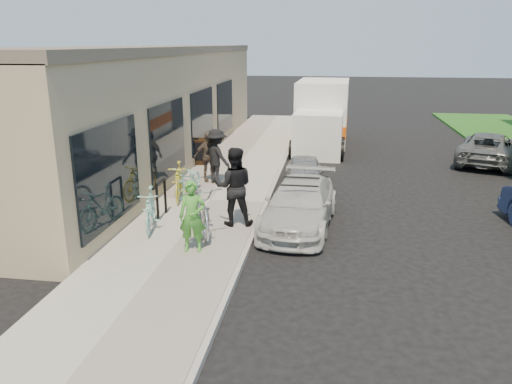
{
  "coord_description": "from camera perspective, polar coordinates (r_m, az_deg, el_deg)",
  "views": [
    {
      "loc": [
        1.23,
        -9.89,
        4.33
      ],
      "look_at": [
        -0.41,
        0.96,
        1.05
      ],
      "focal_mm": 35.0,
      "sensor_mm": 36.0,
      "label": 1
    }
  ],
  "objects": [
    {
      "name": "storefront",
      "position": [
        19.14,
        -11.38,
        9.72
      ],
      "size": [
        3.6,
        20.0,
        4.22
      ],
      "color": "tan",
      "rests_on": "ground"
    },
    {
      "name": "cruiser_bike_b",
      "position": [
        14.37,
        -7.73,
        1.38
      ],
      "size": [
        0.79,
        1.71,
        0.86
      ],
      "primitive_type": "imported",
      "rotation": [
        0.0,
        0.0,
        -0.14
      ],
      "color": "#94DDCE",
      "rests_on": "sidewalk"
    },
    {
      "name": "man_standing",
      "position": [
        11.75,
        -2.53,
        0.63
      ],
      "size": [
        1.02,
        0.85,
        1.88
      ],
      "primitive_type": "imported",
      "rotation": [
        0.0,
        0.0,
        3.31
      ],
      "color": "black",
      "rests_on": "sidewalk"
    },
    {
      "name": "moving_truck",
      "position": [
        21.89,
        7.52,
        8.38
      ],
      "size": [
        2.32,
        5.73,
        2.78
      ],
      "rotation": [
        0.0,
        0.0,
        -0.04
      ],
      "color": "white",
      "rests_on": "ground"
    },
    {
      "name": "bystander_b",
      "position": [
        15.67,
        -5.5,
        4.02
      ],
      "size": [
        0.98,
        0.76,
        1.55
      ],
      "primitive_type": "imported",
      "rotation": [
        0.0,
        0.0,
        0.5
      ],
      "color": "#4F4239",
      "rests_on": "sidewalk"
    },
    {
      "name": "far_car_gray",
      "position": [
        20.55,
        25.02,
        4.58
      ],
      "size": [
        3.24,
        4.58,
        1.16
      ],
      "primitive_type": "imported",
      "rotation": [
        0.0,
        0.0,
        2.79
      ],
      "color": "#525557",
      "rests_on": "ground"
    },
    {
      "name": "sedan_silver",
      "position": [
        15.43,
        5.52,
        2.17
      ],
      "size": [
        1.35,
        2.96,
        0.98
      ],
      "primitive_type": "imported",
      "rotation": [
        0.0,
        0.0,
        0.07
      ],
      "color": "gray",
      "rests_on": "ground"
    },
    {
      "name": "sidewalk",
      "position": [
        13.95,
        -5.21,
        -1.17
      ],
      "size": [
        3.0,
        34.0,
        0.15
      ],
      "primitive_type": "cube",
      "color": "#AAA599",
      "rests_on": "ground"
    },
    {
      "name": "bike_rack",
      "position": [
        12.58,
        -10.79,
        -0.35
      ],
      "size": [
        0.07,
        0.67,
        0.94
      ],
      "rotation": [
        0.0,
        0.0,
        0.01
      ],
      "color": "black",
      "rests_on": "sidewalk"
    },
    {
      "name": "curb",
      "position": [
        13.68,
        1.12,
        -1.52
      ],
      "size": [
        0.12,
        34.0,
        0.13
      ],
      "primitive_type": "cube",
      "color": "#A29B94",
      "rests_on": "ground"
    },
    {
      "name": "ground",
      "position": [
        10.86,
        1.39,
        -6.84
      ],
      "size": [
        120.0,
        120.0,
        0.0
      ],
      "primitive_type": "plane",
      "color": "black",
      "rests_on": "ground"
    },
    {
      "name": "tandem_bike",
      "position": [
        11.53,
        -6.26,
        -1.62
      ],
      "size": [
        1.55,
        2.35,
        1.17
      ],
      "primitive_type": "imported",
      "rotation": [
        0.0,
        0.0,
        0.39
      ],
      "color": "#B5B4B7",
      "rests_on": "sidewalk"
    },
    {
      "name": "woman_rider",
      "position": [
        10.36,
        -7.29,
        -2.79
      ],
      "size": [
        0.59,
        0.42,
        1.51
      ],
      "primitive_type": "imported",
      "rotation": [
        0.0,
        0.0,
        0.11
      ],
      "color": "green",
      "rests_on": "sidewalk"
    },
    {
      "name": "sandwich_board",
      "position": [
        17.88,
        -6.5,
        4.59
      ],
      "size": [
        0.64,
        0.65,
        0.93
      ],
      "rotation": [
        0.0,
        0.0,
        0.15
      ],
      "color": "black",
      "rests_on": "sidewalk"
    },
    {
      "name": "cruiser_bike_c",
      "position": [
        13.99,
        -8.82,
        1.23
      ],
      "size": [
        0.82,
        1.74,
        1.01
      ],
      "primitive_type": "imported",
      "rotation": [
        0.0,
        0.0,
        0.21
      ],
      "color": "gold",
      "rests_on": "sidewalk"
    },
    {
      "name": "cruiser_bike_a",
      "position": [
        11.86,
        -12.0,
        -1.91
      ],
      "size": [
        0.82,
        1.65,
        0.96
      ],
      "primitive_type": "imported",
      "rotation": [
        0.0,
        0.0,
        0.24
      ],
      "color": "#94DDCE",
      "rests_on": "sidewalk"
    },
    {
      "name": "bystander_a",
      "position": [
        15.38,
        -4.52,
        4.07
      ],
      "size": [
        1.24,
        1.16,
        1.68
      ],
      "primitive_type": "imported",
      "rotation": [
        0.0,
        0.0,
        2.49
      ],
      "color": "black",
      "rests_on": "sidewalk"
    },
    {
      "name": "sedan_white",
      "position": [
        12.19,
        5.04,
        -1.41
      ],
      "size": [
        1.93,
        4.01,
        1.17
      ],
      "rotation": [
        0.0,
        0.0,
        -0.09
      ],
      "color": "beige",
      "rests_on": "ground"
    }
  ]
}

